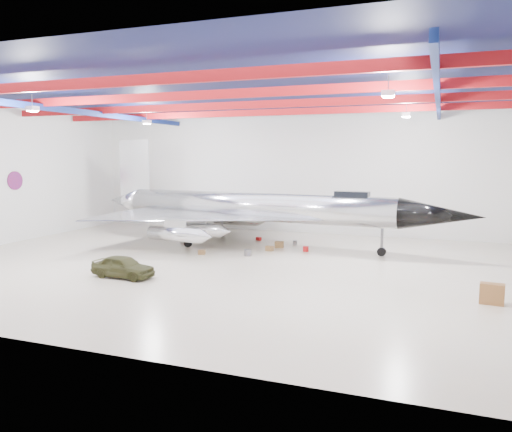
% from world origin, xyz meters
% --- Properties ---
extents(floor, '(40.00, 40.00, 0.00)m').
position_xyz_m(floor, '(0.00, 0.00, 0.00)').
color(floor, beige).
rests_on(floor, ground).
extents(wall_back, '(40.00, 0.00, 40.00)m').
position_xyz_m(wall_back, '(0.00, 15.00, 5.50)').
color(wall_back, silver).
rests_on(wall_back, floor).
extents(ceiling, '(40.00, 40.00, 0.00)m').
position_xyz_m(ceiling, '(0.00, 0.00, 11.00)').
color(ceiling, '#0A0F38').
rests_on(ceiling, wall_back).
extents(ceiling_structure, '(39.50, 29.50, 1.08)m').
position_xyz_m(ceiling_structure, '(0.00, 0.00, 10.32)').
color(ceiling_structure, maroon).
rests_on(ceiling_structure, ceiling).
extents(wall_roundel, '(0.10, 1.50, 1.50)m').
position_xyz_m(wall_roundel, '(-19.94, 2.00, 5.00)').
color(wall_roundel, '#B21414').
rests_on(wall_roundel, wall_left).
extents(jet_aircraft, '(30.69, 18.84, 8.36)m').
position_xyz_m(jet_aircraft, '(-1.22, 7.02, 2.74)').
color(jet_aircraft, silver).
rests_on(jet_aircraft, floor).
extents(jeep, '(3.85, 1.72, 1.29)m').
position_xyz_m(jeep, '(-4.65, -5.28, 0.64)').
color(jeep, '#393A1D').
rests_on(jeep, floor).
extents(desk, '(1.14, 0.66, 1.00)m').
position_xyz_m(desk, '(14.82, -3.67, 0.50)').
color(desk, brown).
rests_on(desk, floor).
extents(crate_ply, '(0.52, 0.45, 0.32)m').
position_xyz_m(crate_ply, '(-3.44, 2.40, 0.16)').
color(crate_ply, olive).
rests_on(crate_ply, floor).
extents(toolbox_red, '(0.47, 0.43, 0.27)m').
position_xyz_m(toolbox_red, '(-1.68, 9.46, 0.13)').
color(toolbox_red, '#A61011').
rests_on(toolbox_red, floor).
extents(engine_drum, '(0.63, 0.63, 0.47)m').
position_xyz_m(engine_drum, '(-0.16, 3.04, 0.23)').
color(engine_drum, '#59595B').
rests_on(engine_drum, floor).
extents(parts_bin, '(0.76, 0.65, 0.47)m').
position_xyz_m(parts_bin, '(0.92, 6.91, 0.23)').
color(parts_bin, olive).
rests_on(parts_bin, floor).
extents(crate_small, '(0.49, 0.45, 0.28)m').
position_xyz_m(crate_small, '(-7.16, 6.47, 0.14)').
color(crate_small, '#59595B').
rests_on(crate_small, floor).
extents(tool_chest, '(0.55, 0.55, 0.39)m').
position_xyz_m(tool_chest, '(3.24, 6.04, 0.19)').
color(tool_chest, '#A61011').
rests_on(tool_chest, floor).
extents(oil_barrel, '(0.59, 0.51, 0.37)m').
position_xyz_m(oil_barrel, '(0.66, 5.36, 0.18)').
color(oil_barrel, olive).
rests_on(oil_barrel, floor).
extents(spares_box, '(0.42, 0.42, 0.31)m').
position_xyz_m(spares_box, '(1.65, 8.73, 0.15)').
color(spares_box, '#59595B').
rests_on(spares_box, floor).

